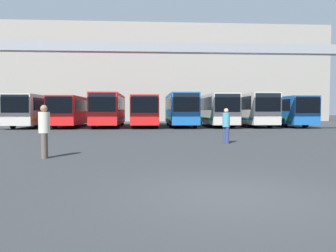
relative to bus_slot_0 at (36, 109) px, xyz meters
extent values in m
plane|color=#2D3033|center=(12.63, -27.07, -1.77)|extent=(200.00, 200.00, 0.00)
cube|color=gray|center=(12.63, 21.46, 5.55)|extent=(52.94, 12.00, 14.65)
cube|color=gray|center=(12.63, -8.68, 4.53)|extent=(35.88, 0.80, 0.70)
cube|color=beige|center=(0.00, 0.01, -0.06)|extent=(2.51, 10.31, 2.73)
cube|color=black|center=(0.00, -5.12, 0.44)|extent=(2.30, 0.06, 1.53)
cube|color=black|center=(0.00, 0.01, 0.44)|extent=(2.54, 8.76, 1.14)
cube|color=orange|center=(0.00, 0.01, -0.93)|extent=(2.54, 9.79, 0.24)
cylinder|color=black|center=(-1.09, -2.88, -1.29)|extent=(0.28, 0.96, 0.96)
cylinder|color=black|center=(1.09, -2.88, -1.29)|extent=(0.28, 0.96, 0.96)
cylinder|color=black|center=(-1.09, 2.90, -1.29)|extent=(0.28, 0.96, 0.96)
cylinder|color=black|center=(1.09, 2.90, -1.29)|extent=(0.28, 0.96, 0.96)
cube|color=red|center=(3.61, 0.50, -0.12)|extent=(2.42, 11.28, 2.60)
cube|color=black|center=(3.61, -5.12, 0.35)|extent=(2.23, 0.06, 1.46)
cube|color=black|center=(3.61, 0.50, 0.35)|extent=(2.45, 9.59, 1.09)
cube|color=red|center=(3.61, 0.50, -0.96)|extent=(2.45, 10.72, 0.24)
cylinder|color=black|center=(2.56, -2.66, -1.23)|extent=(0.28, 1.09, 1.09)
cylinder|color=black|center=(4.66, -2.66, -1.23)|extent=(0.28, 1.09, 1.09)
cylinder|color=black|center=(2.56, 3.65, -1.23)|extent=(0.28, 1.09, 1.09)
cylinder|color=black|center=(4.66, 3.65, -1.23)|extent=(0.28, 1.09, 1.09)
cube|color=red|center=(7.22, -0.07, 0.02)|extent=(2.51, 10.14, 2.90)
cube|color=black|center=(7.22, -5.12, 0.56)|extent=(2.31, 0.06, 1.62)
cube|color=black|center=(7.22, -0.07, 0.56)|extent=(2.54, 8.62, 1.22)
cube|color=#1966B2|center=(7.22, -0.07, -0.90)|extent=(2.54, 9.64, 0.24)
cylinder|color=black|center=(6.12, -2.91, -1.29)|extent=(0.28, 0.98, 0.98)
cylinder|color=black|center=(8.31, -2.91, -1.29)|extent=(0.28, 0.98, 0.98)
cylinder|color=black|center=(6.12, 2.77, -1.29)|extent=(0.28, 0.98, 0.98)
cylinder|color=black|center=(8.31, 2.77, -1.29)|extent=(0.28, 0.98, 0.98)
cube|color=red|center=(10.82, 0.66, -0.09)|extent=(2.52, 11.60, 2.68)
cube|color=black|center=(10.82, -5.12, 0.40)|extent=(2.32, 0.06, 1.50)
cube|color=black|center=(10.82, 0.66, 0.40)|extent=(2.55, 9.86, 1.12)
cube|color=red|center=(10.82, 0.66, -0.94)|extent=(2.55, 11.02, 0.24)
cylinder|color=black|center=(9.72, -2.59, -1.29)|extent=(0.28, 0.97, 0.97)
cylinder|color=black|center=(11.92, -2.59, -1.29)|extent=(0.28, 0.97, 0.97)
cylinder|color=black|center=(9.72, 3.90, -1.29)|extent=(0.28, 0.97, 0.97)
cylinder|color=black|center=(11.92, 3.90, -1.29)|extent=(0.28, 0.97, 0.97)
cube|color=#1959A5|center=(14.43, -0.05, 0.03)|extent=(2.48, 10.19, 2.91)
cube|color=black|center=(14.43, -5.12, 0.57)|extent=(2.28, 0.06, 1.63)
cube|color=black|center=(14.43, -0.05, 0.57)|extent=(2.51, 8.66, 1.22)
cube|color=#268C4C|center=(14.43, -0.05, -0.90)|extent=(2.51, 9.68, 0.24)
cylinder|color=black|center=(13.35, -2.90, -1.25)|extent=(0.28, 1.05, 1.05)
cylinder|color=black|center=(15.51, -2.90, -1.25)|extent=(0.28, 1.05, 1.05)
cylinder|color=black|center=(13.35, 2.80, -1.25)|extent=(0.28, 1.05, 1.05)
cylinder|color=black|center=(15.51, 2.80, -1.25)|extent=(0.28, 1.05, 1.05)
cube|color=beige|center=(18.04, 0.19, 0.00)|extent=(2.46, 10.67, 2.85)
cube|color=black|center=(18.04, -5.12, 0.53)|extent=(2.27, 0.06, 1.59)
cube|color=black|center=(18.04, 0.19, 0.53)|extent=(2.49, 9.07, 1.20)
cube|color=#268C4C|center=(18.04, 0.19, -0.91)|extent=(2.49, 10.13, 0.24)
cylinder|color=black|center=(16.97, -2.80, -1.23)|extent=(0.28, 1.09, 1.09)
cylinder|color=black|center=(19.11, -2.80, -1.23)|extent=(0.28, 1.09, 1.09)
cylinder|color=black|center=(16.97, 3.18, -1.23)|extent=(0.28, 1.09, 1.09)
cylinder|color=black|center=(19.11, 3.18, -1.23)|extent=(0.28, 1.09, 1.09)
cube|color=beige|center=(21.65, 0.19, 0.04)|extent=(2.49, 10.68, 2.92)
cube|color=black|center=(21.65, -5.12, 0.58)|extent=(2.29, 0.06, 1.63)
cube|color=black|center=(21.65, 0.19, 0.58)|extent=(2.52, 9.07, 1.23)
cube|color=#1966B2|center=(21.65, 0.19, -0.90)|extent=(2.52, 10.14, 0.24)
cylinder|color=black|center=(20.56, -2.80, -1.26)|extent=(0.28, 1.03, 1.03)
cylinder|color=black|center=(22.73, -2.80, -1.26)|extent=(0.28, 1.03, 1.03)
cylinder|color=black|center=(20.56, 3.18, -1.26)|extent=(0.28, 1.03, 1.03)
cylinder|color=black|center=(22.73, 3.18, -1.26)|extent=(0.28, 1.03, 1.03)
cube|color=#1959A5|center=(25.26, 0.60, -0.11)|extent=(2.41, 11.48, 2.63)
cube|color=black|center=(25.26, -5.12, 0.37)|extent=(2.21, 0.06, 1.47)
cube|color=black|center=(25.26, 0.60, 0.37)|extent=(2.44, 9.76, 1.11)
cube|color=#268C4C|center=(25.26, 0.60, -0.95)|extent=(2.44, 10.91, 0.24)
cylinder|color=black|center=(24.21, -2.62, -1.24)|extent=(0.28, 1.08, 1.08)
cylinder|color=black|center=(26.30, -2.62, -1.24)|extent=(0.28, 1.08, 1.08)
cylinder|color=black|center=(24.21, 3.81, -1.24)|extent=(0.28, 1.08, 1.08)
cylinder|color=black|center=(26.30, 3.81, -1.24)|extent=(0.28, 1.08, 1.08)
cylinder|color=navy|center=(15.00, -17.31, -1.36)|extent=(0.19, 0.19, 0.83)
cylinder|color=navy|center=(14.92, -17.17, -1.36)|extent=(0.19, 0.19, 0.83)
cylinder|color=teal|center=(14.96, -17.24, -0.59)|extent=(0.36, 0.36, 0.69)
sphere|color=tan|center=(14.96, -17.24, -0.13)|extent=(0.23, 0.23, 0.23)
cylinder|color=brown|center=(7.48, -21.69, -1.34)|extent=(0.20, 0.20, 0.87)
cylinder|color=brown|center=(7.50, -21.86, -1.34)|extent=(0.20, 0.20, 0.87)
cylinder|color=beige|center=(7.49, -21.78, -0.54)|extent=(0.38, 0.38, 0.73)
sphere|color=#8C6647|center=(7.49, -21.78, -0.05)|extent=(0.24, 0.24, 0.24)
camera|label=1|loc=(11.03, -33.28, -0.12)|focal=35.00mm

